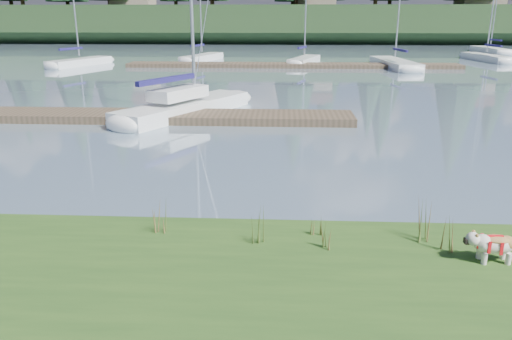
{
  "coord_description": "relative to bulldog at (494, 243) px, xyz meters",
  "views": [
    {
      "loc": [
        1.27,
        -9.96,
        3.93
      ],
      "look_at": [
        0.76,
        -0.5,
        0.98
      ],
      "focal_mm": 35.0,
      "sensor_mm": 36.0,
      "label": 1
    }
  ],
  "objects": [
    {
      "name": "ground",
      "position": [
        -4.48,
        32.95,
        -0.65
      ],
      "size": [
        200.0,
        200.0,
        0.0
      ],
      "primitive_type": "plane",
      "color": "#7E95A9",
      "rests_on": "ground"
    },
    {
      "name": "ridge",
      "position": [
        -4.48,
        75.95,
        1.85
      ],
      "size": [
        200.0,
        20.0,
        5.0
      ],
      "primitive_type": "cube",
      "color": "black",
      "rests_on": "ground"
    },
    {
      "name": "bulldog",
      "position": [
        0.0,
        0.0,
        0.0
      ],
      "size": [
        0.79,
        0.36,
        0.47
      ],
      "rotation": [
        0.0,
        0.0,
        3.18
      ],
      "color": "silver",
      "rests_on": "bank"
    },
    {
      "name": "sailboat_main",
      "position": [
        -6.91,
        13.55,
        -0.22
      ],
      "size": [
        5.19,
        7.73,
        11.54
      ],
      "rotation": [
        0.0,
        0.0,
        1.07
      ],
      "color": "white",
      "rests_on": "ground"
    },
    {
      "name": "dock_near",
      "position": [
        -8.48,
        11.95,
        -0.5
      ],
      "size": [
        16.0,
        2.0,
        0.3
      ],
      "primitive_type": "cube",
      "color": "#4C3D2C",
      "rests_on": "ground"
    },
    {
      "name": "dock_far",
      "position": [
        -2.48,
        32.95,
        -0.5
      ],
      "size": [
        26.0,
        2.2,
        0.3
      ],
      "primitive_type": "cube",
      "color": "#4C3D2C",
      "rests_on": "ground"
    },
    {
      "name": "sailboat_bg_0",
      "position": [
        -19.41,
        33.77,
        -0.32
      ],
      "size": [
        3.7,
        7.18,
        10.43
      ],
      "rotation": [
        0.0,
        0.0,
        1.23
      ],
      "color": "white",
      "rests_on": "ground"
    },
    {
      "name": "sailboat_bg_1",
      "position": [
        -10.27,
        38.63,
        -0.32
      ],
      "size": [
        3.37,
        7.14,
        10.62
      ],
      "rotation": [
        0.0,
        0.0,
        1.28
      ],
      "color": "white",
      "rests_on": "ground"
    },
    {
      "name": "sailboat_bg_2",
      "position": [
        -1.28,
        36.26,
        -0.31
      ],
      "size": [
        3.22,
        6.87,
        10.31
      ],
      "rotation": [
        0.0,
        0.0,
        1.28
      ],
      "color": "white",
      "rests_on": "ground"
    },
    {
      "name": "sailboat_bg_3",
      "position": [
        5.48,
        34.24,
        -0.32
      ],
      "size": [
        2.65,
        9.53,
        13.65
      ],
      "rotation": [
        0.0,
        0.0,
        1.66
      ],
      "color": "white",
      "rests_on": "ground"
    },
    {
      "name": "sailboat_bg_4",
      "position": [
        14.8,
        40.14,
        -0.32
      ],
      "size": [
        2.5,
        7.67,
        11.16
      ],
      "rotation": [
        0.0,
        0.0,
        1.71
      ],
      "color": "white",
      "rests_on": "ground"
    },
    {
      "name": "sailboat_bg_5",
      "position": [
        19.16,
        50.46,
        -0.33
      ],
      "size": [
        1.97,
        7.99,
        11.32
      ],
      "rotation": [
        0.0,
        0.0,
        1.62
      ],
      "color": "white",
      "rests_on": "ground"
    },
    {
      "name": "weed_0",
      "position": [
        -3.58,
        0.43,
        -0.0
      ],
      "size": [
        0.17,
        0.14,
        0.7
      ],
      "color": "#475B23",
      "rests_on": "bank"
    },
    {
      "name": "weed_1",
      "position": [
        -2.62,
        0.87,
        -0.12
      ],
      "size": [
        0.17,
        0.14,
        0.42
      ],
      "color": "#475B23",
      "rests_on": "bank"
    },
    {
      "name": "weed_2",
      "position": [
        -0.84,
        0.72,
        0.02
      ],
      "size": [
        0.17,
        0.14,
        0.75
      ],
      "color": "#475B23",
      "rests_on": "bank"
    },
    {
      "name": "weed_3",
      "position": [
        -5.29,
        0.8,
        -0.05
      ],
      "size": [
        0.17,
        0.14,
        0.59
      ],
      "color": "#475B23",
      "rests_on": "bank"
    },
    {
      "name": "weed_4",
      "position": [
        -2.46,
        0.3,
        -0.1
      ],
      "size": [
        0.17,
        0.14,
        0.47
      ],
      "color": "#475B23",
      "rests_on": "bank"
    },
    {
      "name": "weed_5",
      "position": [
        -0.62,
        0.33,
        -0.03
      ],
      "size": [
        0.17,
        0.14,
        0.62
      ],
      "color": "#475B23",
      "rests_on": "bank"
    },
    {
      "name": "mud_lip",
      "position": [
        -4.48,
        1.35,
        -0.58
      ],
      "size": [
        60.0,
        0.5,
        0.14
      ],
      "primitive_type": "cube",
      "color": "#33281C",
      "rests_on": "ground"
    }
  ]
}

